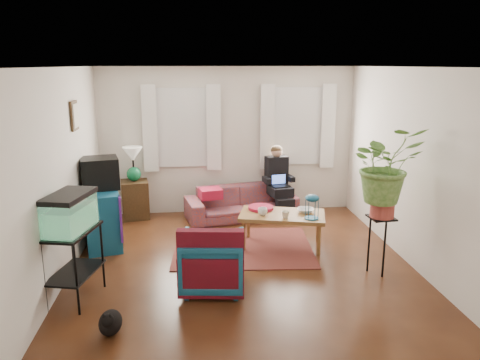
{
  "coord_description": "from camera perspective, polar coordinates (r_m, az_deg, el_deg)",
  "views": [
    {
      "loc": [
        -0.65,
        -5.74,
        2.63
      ],
      "look_at": [
        0.0,
        0.4,
        1.1
      ],
      "focal_mm": 35.0,
      "sensor_mm": 36.0,
      "label": 1
    }
  ],
  "objects": [
    {
      "name": "floor",
      "position": [
        6.35,
        0.39,
        -10.56
      ],
      "size": [
        4.5,
        5.0,
        0.01
      ],
      "primitive_type": "cube",
      "color": "#4F2B14",
      "rests_on": "ground"
    },
    {
      "name": "ceiling",
      "position": [
        5.78,
        0.43,
        13.62
      ],
      "size": [
        4.5,
        5.0,
        0.01
      ],
      "primitive_type": "cube",
      "color": "white",
      "rests_on": "wall_back"
    },
    {
      "name": "wall_back",
      "position": [
        8.37,
        -1.52,
        4.78
      ],
      "size": [
        4.5,
        0.01,
        2.6
      ],
      "primitive_type": "cube",
      "color": "silver",
      "rests_on": "floor"
    },
    {
      "name": "wall_front",
      "position": [
        3.56,
        4.96,
        -8.08
      ],
      "size": [
        4.5,
        0.01,
        2.6
      ],
      "primitive_type": "cube",
      "color": "silver",
      "rests_on": "floor"
    },
    {
      "name": "wall_left",
      "position": [
        6.11,
        -21.07,
        0.39
      ],
      "size": [
        0.01,
        5.0,
        2.6
      ],
      "primitive_type": "cube",
      "color": "silver",
      "rests_on": "floor"
    },
    {
      "name": "wall_right",
      "position": [
        6.57,
        20.32,
        1.35
      ],
      "size": [
        0.01,
        5.0,
        2.6
      ],
      "primitive_type": "cube",
      "color": "silver",
      "rests_on": "floor"
    },
    {
      "name": "window_left",
      "position": [
        8.29,
        -7.07,
        6.34
      ],
      "size": [
        1.08,
        0.04,
        1.38
      ],
      "primitive_type": "cube",
      "color": "white",
      "rests_on": "wall_back"
    },
    {
      "name": "window_right",
      "position": [
        8.51,
        6.96,
        6.53
      ],
      "size": [
        1.08,
        0.04,
        1.38
      ],
      "primitive_type": "cube",
      "color": "white",
      "rests_on": "wall_back"
    },
    {
      "name": "curtains_left",
      "position": [
        8.21,
        -7.08,
        6.26
      ],
      "size": [
        1.36,
        0.06,
        1.5
      ],
      "primitive_type": "cube",
      "color": "white",
      "rests_on": "wall_back"
    },
    {
      "name": "curtains_right",
      "position": [
        8.43,
        7.08,
        6.46
      ],
      "size": [
        1.36,
        0.06,
        1.5
      ],
      "primitive_type": "cube",
      "color": "white",
      "rests_on": "wall_back"
    },
    {
      "name": "picture_frame",
      "position": [
        6.81,
        -19.47,
        7.4
      ],
      "size": [
        0.04,
        0.32,
        0.4
      ],
      "primitive_type": "cube",
      "color": "#3D2616",
      "rests_on": "wall_left"
    },
    {
      "name": "area_rug",
      "position": [
        6.97,
        0.39,
        -8.19
      ],
      "size": [
        2.11,
        1.73,
        0.01
      ],
      "primitive_type": "cube",
      "rotation": [
        0.0,
        0.0,
        -0.07
      ],
      "color": "brown",
      "rests_on": "floor"
    },
    {
      "name": "sofa",
      "position": [
        8.16,
        0.15,
        -2.15
      ],
      "size": [
        2.01,
        1.1,
        0.74
      ],
      "primitive_type": "imported",
      "rotation": [
        0.0,
        0.0,
        0.19
      ],
      "color": "brown",
      "rests_on": "floor"
    },
    {
      "name": "seated_person",
      "position": [
        8.33,
        4.66,
        -0.47
      ],
      "size": [
        0.58,
        0.67,
        1.13
      ],
      "primitive_type": null,
      "rotation": [
        0.0,
        0.0,
        0.19
      ],
      "color": "black",
      "rests_on": "sofa"
    },
    {
      "name": "side_table",
      "position": [
        8.39,
        -12.66,
        -2.31
      ],
      "size": [
        0.52,
        0.52,
        0.66
      ],
      "primitive_type": "cube",
      "rotation": [
        0.0,
        0.0,
        0.15
      ],
      "color": "#382515",
      "rests_on": "floor"
    },
    {
      "name": "table_lamp",
      "position": [
        8.25,
        -12.88,
        1.81
      ],
      "size": [
        0.39,
        0.39,
        0.61
      ],
      "primitive_type": null,
      "rotation": [
        0.0,
        0.0,
        0.15
      ],
      "color": "white",
      "rests_on": "side_table"
    },
    {
      "name": "dresser",
      "position": [
        7.23,
        -16.46,
        -4.4
      ],
      "size": [
        0.68,
        1.03,
        0.85
      ],
      "primitive_type": "cube",
      "rotation": [
        0.0,
        0.0,
        0.24
      ],
      "color": "#125D6C",
      "rests_on": "floor"
    },
    {
      "name": "crt_tv",
      "position": [
        7.16,
        -16.71,
        0.83
      ],
      "size": [
        0.62,
        0.58,
        0.46
      ],
      "primitive_type": "cube",
      "rotation": [
        0.0,
        0.0,
        0.24
      ],
      "color": "black",
      "rests_on": "dresser"
    },
    {
      "name": "aquarium_stand",
      "position": [
        5.7,
        -19.51,
        -9.78
      ],
      "size": [
        0.58,
        0.82,
        0.83
      ],
      "primitive_type": "cube",
      "rotation": [
        0.0,
        0.0,
        -0.24
      ],
      "color": "black",
      "rests_on": "floor"
    },
    {
      "name": "aquarium",
      "position": [
        5.49,
        -20.05,
        -3.66
      ],
      "size": [
        0.52,
        0.75,
        0.44
      ],
      "primitive_type": "cube",
      "rotation": [
        0.0,
        0.0,
        -0.24
      ],
      "color": "#7FD899",
      "rests_on": "aquarium_stand"
    },
    {
      "name": "black_cat",
      "position": [
        5.04,
        -15.54,
        -16.13
      ],
      "size": [
        0.23,
        0.35,
        0.3
      ],
      "primitive_type": "ellipsoid",
      "rotation": [
        0.0,
        0.0,
        0.01
      ],
      "color": "black",
      "rests_on": "floor"
    },
    {
      "name": "armchair",
      "position": [
        5.66,
        -3.35,
        -9.61
      ],
      "size": [
        0.81,
        0.77,
        0.75
      ],
      "primitive_type": "imported",
      "rotation": [
        0.0,
        0.0,
        3.02
      ],
      "color": "#136774",
      "rests_on": "floor"
    },
    {
      "name": "serape_throw",
      "position": [
        5.33,
        -3.6,
        -9.31
      ],
      "size": [
        0.77,
        0.26,
        0.62
      ],
      "primitive_type": "cube",
      "rotation": [
        0.0,
        0.0,
        -0.12
      ],
      "color": "#9E0A0A",
      "rests_on": "armchair"
    },
    {
      "name": "coffee_table",
      "position": [
        6.97,
        5.13,
        -6.08
      ],
      "size": [
        1.35,
        0.95,
        0.51
      ],
      "primitive_type": "cube",
      "rotation": [
        0.0,
        0.0,
        -0.25
      ],
      "color": "brown",
      "rests_on": "floor"
    },
    {
      "name": "cup_a",
      "position": [
        6.78,
        2.77,
        -3.86
      ],
      "size": [
        0.17,
        0.17,
        0.11
      ],
      "primitive_type": "imported",
      "rotation": [
        0.0,
        0.0,
        -0.25
      ],
      "color": "white",
      "rests_on": "coffee_table"
    },
    {
      "name": "cup_b",
      "position": [
        6.68,
        5.56,
        -4.22
      ],
      "size": [
        0.14,
        0.14,
        0.1
      ],
      "primitive_type": "imported",
      "rotation": [
        0.0,
        0.0,
        -0.25
      ],
      "color": "beige",
      "rests_on": "coffee_table"
    },
    {
      "name": "bowl",
      "position": [
        6.97,
        7.98,
        -3.69
      ],
      "size": [
        0.29,
        0.29,
        0.06
      ],
      "primitive_type": "imported",
      "rotation": [
        0.0,
        0.0,
        -0.25
      ],
      "color": "white",
      "rests_on": "coffee_table"
    },
    {
      "name": "snack_tray",
      "position": [
        7.06,
        2.55,
        -3.4
      ],
      "size": [
        0.46,
        0.46,
        0.04
      ],
      "primitive_type": "cylinder",
      "rotation": [
        0.0,
        0.0,
        -0.25
      ],
      "color": "#B21414",
      "rests_on": "coffee_table"
    },
    {
      "name": "birdcage",
      "position": [
        6.66,
        8.76,
        -3.22
      ],
      "size": [
        0.24,
        0.24,
        0.36
      ],
      "primitive_type": null,
      "rotation": [
        0.0,
        0.0,
        -0.25
      ],
      "color": "#115B6B",
      "rests_on": "coffee_table"
    },
    {
      "name": "plant_stand",
      "position": [
        6.3,
        16.62,
        -7.6
      ],
      "size": [
        0.35,
        0.35,
        0.76
      ],
      "primitive_type": "cube",
      "rotation": [
        0.0,
        0.0,
        0.09
      ],
      "color": "black",
      "rests_on": "floor"
    },
    {
      "name": "potted_plant",
      "position": [
        6.04,
        17.21,
        0.42
      ],
      "size": [
        0.93,
        0.82,
        0.96
      ],
      "primitive_type": "imported",
      "rotation": [
        0.0,
        0.0,
        0.09
      ],
      "color": "#599947",
      "rests_on": "plant_stand"
    }
  ]
}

